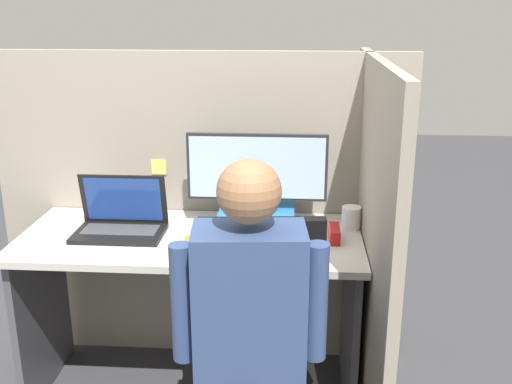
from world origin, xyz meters
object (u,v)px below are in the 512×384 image
(laptop, at_px, (121,222))
(office_chair, at_px, (255,370))
(stapler, at_px, (334,234))
(carrot_toy, at_px, (188,245))
(coffee_mug, at_px, (351,218))
(monitor, at_px, (257,170))
(person, at_px, (246,338))
(paper_box, at_px, (257,217))

(laptop, relative_size, office_chair, 0.37)
(laptop, height_order, stapler, laptop)
(carrot_toy, bearing_deg, coffee_mug, 23.08)
(monitor, bearing_deg, laptop, -166.53)
(laptop, height_order, person, person)
(paper_box, xyz_separation_m, coffee_mug, (0.41, -0.01, 0.01))
(monitor, distance_m, person, 0.94)
(laptop, bearing_deg, coffee_mug, 6.95)
(coffee_mug, bearing_deg, person, -113.36)
(paper_box, bearing_deg, laptop, -166.81)
(office_chair, xyz_separation_m, coffee_mug, (0.37, 0.72, 0.29))
(paper_box, relative_size, laptop, 0.88)
(person, relative_size, coffee_mug, 12.73)
(monitor, relative_size, laptop, 1.62)
(office_chair, distance_m, person, 0.28)
(paper_box, distance_m, office_chair, 0.78)
(carrot_toy, xyz_separation_m, coffee_mug, (0.66, 0.28, 0.03))
(carrot_toy, bearing_deg, laptop, 152.52)
(monitor, relative_size, coffee_mug, 6.04)
(carrot_toy, distance_m, coffee_mug, 0.72)
(paper_box, relative_size, coffee_mug, 3.28)
(stapler, bearing_deg, paper_box, 155.58)
(monitor, xyz_separation_m, office_chair, (0.04, -0.73, -0.49))
(person, bearing_deg, carrot_toy, 115.29)
(laptop, relative_size, carrot_toy, 2.92)
(monitor, bearing_deg, stapler, -24.83)
(stapler, relative_size, person, 0.11)
(paper_box, relative_size, carrot_toy, 2.57)
(monitor, distance_m, carrot_toy, 0.46)
(carrot_toy, bearing_deg, monitor, 49.65)
(stapler, bearing_deg, office_chair, -116.34)
(carrot_toy, bearing_deg, office_chair, -55.57)
(carrot_toy, bearing_deg, stapler, 14.14)
(stapler, relative_size, office_chair, 0.14)
(monitor, height_order, carrot_toy, monitor)
(laptop, bearing_deg, office_chair, -44.31)
(stapler, bearing_deg, coffee_mug, 59.73)
(stapler, height_order, person, person)
(paper_box, height_order, monitor, monitor)
(paper_box, height_order, stapler, paper_box)
(paper_box, distance_m, laptop, 0.59)
(monitor, distance_m, coffee_mug, 0.46)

